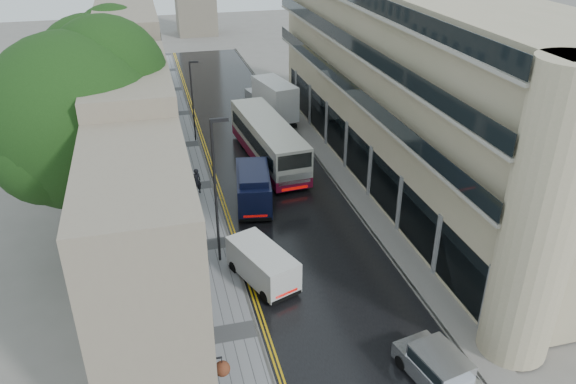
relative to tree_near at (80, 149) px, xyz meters
name	(u,v)px	position (x,y,z in m)	size (l,w,h in m)	color
road	(271,179)	(12.50, 7.50, -6.94)	(9.00, 85.00, 0.02)	black
left_sidewalk	(195,187)	(6.65, 7.50, -6.89)	(2.70, 85.00, 0.12)	gray
right_sidewalk	(337,171)	(17.90, 7.50, -6.89)	(1.80, 85.00, 0.12)	slate
old_shop_row	(135,105)	(3.05, 10.00, -0.95)	(4.50, 56.00, 12.00)	gray
modern_block	(410,87)	(22.80, 6.00, 0.05)	(8.00, 40.00, 14.00)	#C1AE8F
tree_near	(80,149)	(0.00, 0.00, 0.00)	(10.56, 10.56, 13.89)	black
tree_far	(97,92)	(0.30, 13.00, -0.72)	(9.24, 9.24, 12.46)	black
cream_bus	(266,161)	(12.07, 7.15, -5.21)	(2.86, 12.60, 3.44)	beige
white_lorry	(269,108)	(14.82, 17.97, -4.87)	(2.35, 7.84, 4.12)	silver
white_van	(265,286)	(8.82, -7.07, -5.85)	(2.03, 4.73, 2.14)	silver
navy_van	(239,200)	(9.09, 2.05, -5.48)	(2.27, 5.68, 2.89)	black
pedestrian	(196,181)	(6.71, 6.29, -5.84)	(0.72, 0.47, 1.96)	black
lamp_post_near	(216,194)	(7.05, -2.64, -2.39)	(1.00, 0.22, 8.86)	black
lamp_post_far	(193,102)	(7.72, 16.56, -3.29)	(0.80, 0.18, 7.08)	black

